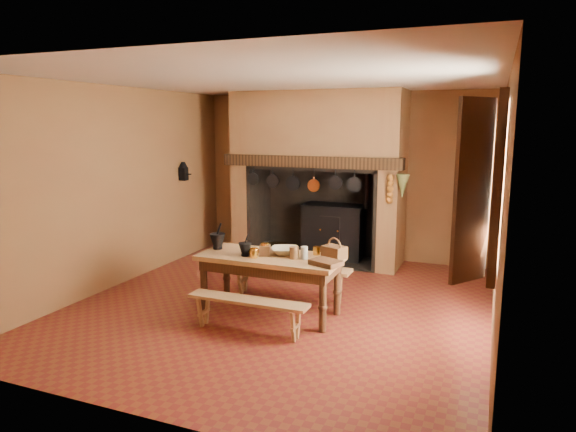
# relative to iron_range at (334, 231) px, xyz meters

# --- Properties ---
(floor) EXTENTS (5.50, 5.50, 0.00)m
(floor) POSITION_rel_iron_range_xyz_m (0.04, -2.45, -0.48)
(floor) COLOR maroon
(floor) RESTS_ON ground
(ceiling) EXTENTS (5.50, 5.50, 0.00)m
(ceiling) POSITION_rel_iron_range_xyz_m (0.04, -2.45, 2.32)
(ceiling) COLOR silver
(ceiling) RESTS_ON back_wall
(back_wall) EXTENTS (5.00, 0.02, 2.80)m
(back_wall) POSITION_rel_iron_range_xyz_m (0.04, 0.30, 0.92)
(back_wall) COLOR brown
(back_wall) RESTS_ON floor
(wall_left) EXTENTS (0.02, 5.50, 2.80)m
(wall_left) POSITION_rel_iron_range_xyz_m (-2.46, -2.45, 0.92)
(wall_left) COLOR brown
(wall_left) RESTS_ON floor
(wall_right) EXTENTS (0.02, 5.50, 2.80)m
(wall_right) POSITION_rel_iron_range_xyz_m (2.54, -2.45, 0.92)
(wall_right) COLOR brown
(wall_right) RESTS_ON floor
(wall_front) EXTENTS (5.00, 0.02, 2.80)m
(wall_front) POSITION_rel_iron_range_xyz_m (0.04, -5.20, 0.92)
(wall_front) COLOR brown
(wall_front) RESTS_ON floor
(chimney_breast) EXTENTS (2.95, 0.96, 2.80)m
(chimney_breast) POSITION_rel_iron_range_xyz_m (-0.26, -0.14, 1.33)
(chimney_breast) COLOR brown
(chimney_breast) RESTS_ON floor
(iron_range) EXTENTS (1.12, 0.55, 1.60)m
(iron_range) POSITION_rel_iron_range_xyz_m (0.00, 0.00, 0.00)
(iron_range) COLOR black
(iron_range) RESTS_ON floor
(hearth_pans) EXTENTS (0.51, 0.62, 0.20)m
(hearth_pans) POSITION_rel_iron_range_xyz_m (-1.01, -0.23, -0.39)
(hearth_pans) COLOR gold
(hearth_pans) RESTS_ON floor
(hanging_pans) EXTENTS (1.92, 0.29, 0.27)m
(hanging_pans) POSITION_rel_iron_range_xyz_m (-0.30, -0.64, 0.88)
(hanging_pans) COLOR black
(hanging_pans) RESTS_ON chimney_breast
(onion_string) EXTENTS (0.12, 0.10, 0.46)m
(onion_string) POSITION_rel_iron_range_xyz_m (1.04, -0.66, 0.85)
(onion_string) COLOR #9A511C
(onion_string) RESTS_ON chimney_breast
(herb_bunch) EXTENTS (0.20, 0.20, 0.35)m
(herb_bunch) POSITION_rel_iron_range_xyz_m (1.22, -0.66, 0.90)
(herb_bunch) COLOR brown
(herb_bunch) RESTS_ON chimney_breast
(window) EXTENTS (0.39, 1.75, 1.76)m
(window) POSITION_rel_iron_range_xyz_m (2.39, -2.85, 1.22)
(window) COLOR white
(window) RESTS_ON wall_right
(wall_coffee_mill) EXTENTS (0.23, 0.16, 0.31)m
(wall_coffee_mill) POSITION_rel_iron_range_xyz_m (-2.38, -0.90, 1.03)
(wall_coffee_mill) COLOR black
(wall_coffee_mill) RESTS_ON wall_left
(work_table) EXTENTS (1.70, 0.75, 0.73)m
(work_table) POSITION_rel_iron_range_xyz_m (0.04, -2.78, 0.13)
(work_table) COLOR tan
(work_table) RESTS_ON floor
(bench_front) EXTENTS (1.38, 0.24, 0.39)m
(bench_front) POSITION_rel_iron_range_xyz_m (0.04, -3.39, -0.19)
(bench_front) COLOR tan
(bench_front) RESTS_ON floor
(bench_back) EXTENTS (1.66, 0.29, 0.47)m
(bench_back) POSITION_rel_iron_range_xyz_m (0.04, -2.19, -0.14)
(bench_back) COLOR tan
(bench_back) RESTS_ON floor
(mortar_large) EXTENTS (0.20, 0.20, 0.33)m
(mortar_large) POSITION_rel_iron_range_xyz_m (-0.69, -2.74, 0.36)
(mortar_large) COLOR black
(mortar_large) RESTS_ON work_table
(mortar_small) EXTENTS (0.16, 0.16, 0.27)m
(mortar_small) POSITION_rel_iron_range_xyz_m (-0.22, -2.92, 0.34)
(mortar_small) COLOR black
(mortar_small) RESTS_ON work_table
(coffee_grinder) EXTENTS (0.18, 0.16, 0.19)m
(coffee_grinder) POSITION_rel_iron_range_xyz_m (-0.01, -2.81, 0.32)
(coffee_grinder) COLOR #3E2013
(coffee_grinder) RESTS_ON work_table
(brass_mug_a) EXTENTS (0.10, 0.10, 0.09)m
(brass_mug_a) POSITION_rel_iron_range_xyz_m (-0.08, -2.96, 0.30)
(brass_mug_a) COLOR gold
(brass_mug_a) RESTS_ON work_table
(brass_mug_b) EXTENTS (0.10, 0.10, 0.10)m
(brass_mug_b) POSITION_rel_iron_range_xyz_m (0.55, -2.55, 0.30)
(brass_mug_b) COLOR gold
(brass_mug_b) RESTS_ON work_table
(mixing_bowl) EXTENTS (0.43, 0.43, 0.08)m
(mixing_bowl) POSITION_rel_iron_range_xyz_m (0.19, -2.66, 0.29)
(mixing_bowl) COLOR beige
(mixing_bowl) RESTS_ON work_table
(stoneware_crock) EXTENTS (0.13, 0.13, 0.14)m
(stoneware_crock) POSITION_rel_iron_range_xyz_m (0.36, -2.82, 0.32)
(stoneware_crock) COLOR brown
(stoneware_crock) RESTS_ON work_table
(glass_jar) EXTENTS (0.09, 0.09, 0.15)m
(glass_jar) POSITION_rel_iron_range_xyz_m (0.48, -2.79, 0.32)
(glass_jar) COLOR beige
(glass_jar) RESTS_ON work_table
(wicker_basket) EXTENTS (0.31, 0.27, 0.25)m
(wicker_basket) POSITION_rel_iron_range_xyz_m (0.79, -2.63, 0.33)
(wicker_basket) COLOR #472715
(wicker_basket) RESTS_ON work_table
(wooden_tray) EXTENTS (0.39, 0.34, 0.06)m
(wooden_tray) POSITION_rel_iron_range_xyz_m (0.79, -2.94, 0.28)
(wooden_tray) COLOR #3E2013
(wooden_tray) RESTS_ON work_table
(brass_cup) EXTENTS (0.15, 0.15, 0.10)m
(brass_cup) POSITION_rel_iron_range_xyz_m (-0.11, -2.91, 0.30)
(brass_cup) COLOR gold
(brass_cup) RESTS_ON work_table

